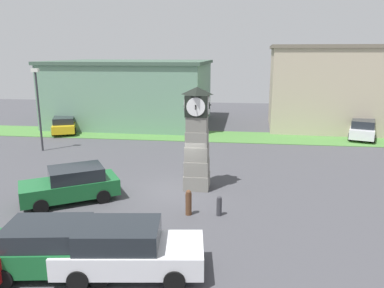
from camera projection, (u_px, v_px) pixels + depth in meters
The scene contains 13 objects.
ground_plane at pixel (180, 190), 18.98m from camera, with size 68.81×68.81×0.00m, color #424247.
clock_tower at pixel (197, 141), 18.69m from camera, with size 1.38×1.50×5.17m.
bollard_near_tower at pixel (219, 206), 15.89m from camera, with size 0.23×0.23×0.88m.
bollard_mid_row at pixel (189, 202), 15.94m from camera, with size 0.26×0.26×1.13m.
car_near_tower at pixel (57, 247), 11.78m from camera, with size 4.80×2.61×1.60m.
car_by_building at pixel (127, 249), 11.66m from camera, with size 4.74×2.47×1.63m.
car_far_lot at pixel (64, 124), 32.43m from camera, with size 3.42×4.94×1.44m.
car_silver_hatch at pixel (363, 129), 30.07m from camera, with size 3.07×4.71×1.61m.
car_end_of_row at pixel (72, 184), 17.40m from camera, with size 4.67×3.90×1.61m.
street_lamp_near_road at pixel (38, 104), 25.79m from camera, with size 0.50×0.24×5.74m.
warehouse_blue_far at pixel (133, 92), 36.64m from camera, with size 14.76×11.43×6.04m.
storefront_low_left at pixel (341, 88), 33.51m from camera, with size 13.03×8.46×7.42m.
grass_verge_far at pixel (175, 135), 31.44m from camera, with size 41.29×4.19×0.04m, color #477A38.
Camera 1 is at (2.91, -17.65, 6.77)m, focal length 35.00 mm.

